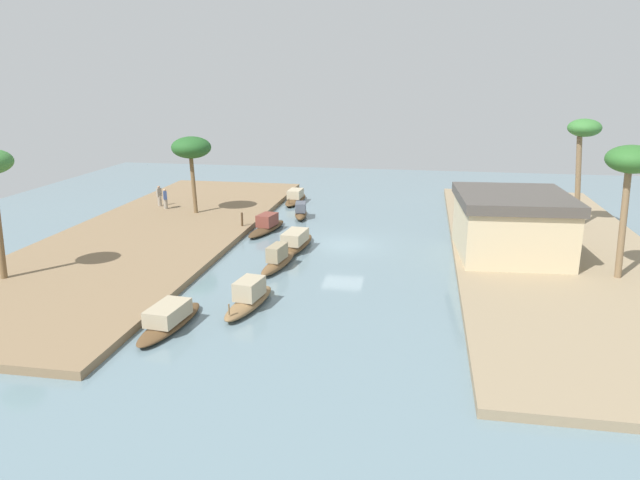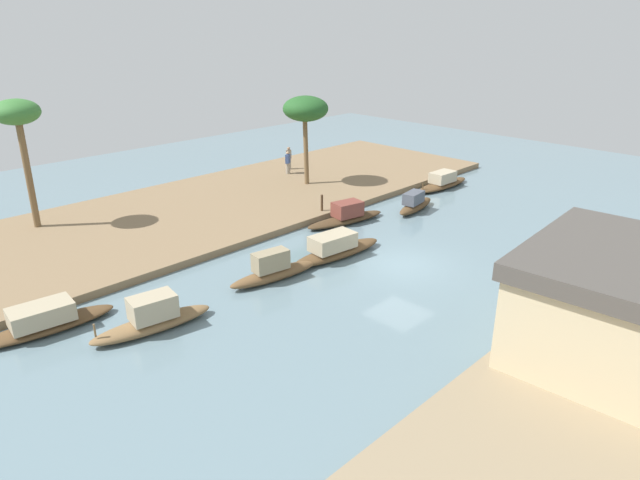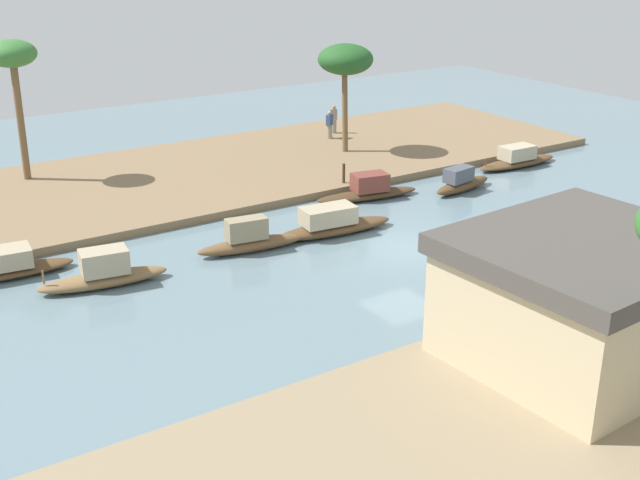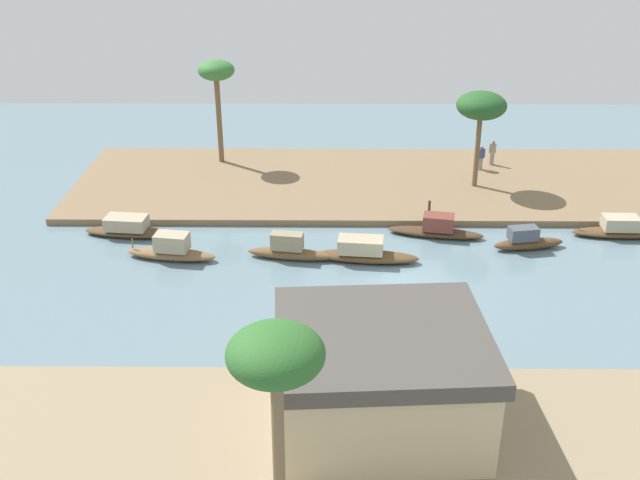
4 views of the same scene
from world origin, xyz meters
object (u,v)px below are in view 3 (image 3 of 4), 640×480
palm_tree_left_near (345,61)px  person_on_near_bank (330,125)px  riverside_building (582,298)px  sampan_with_red_awning (517,159)px  sampan_open_hull (3,267)px  sampan_upstream_small (462,182)px  sampan_near_left_bank (104,273)px  sampan_midstream (368,190)px  mooring_post (344,173)px  sampan_downstream_large (332,223)px  person_by_mooring (334,120)px  sampan_with_tall_canopy (250,240)px  palm_tree_left_far (12,60)px

palm_tree_left_near → person_on_near_bank: bearing=-107.0°
palm_tree_left_near → riverside_building: 22.87m
sampan_with_red_awning → sampan_open_hull: (25.47, 0.14, 0.03)m
sampan_upstream_small → palm_tree_left_near: size_ratio=0.66×
sampan_near_left_bank → sampan_midstream: (-13.22, -2.71, -0.07)m
mooring_post → palm_tree_left_near: (-3.25, -4.65, 4.28)m
sampan_upstream_small → sampan_open_hull: 20.33m
sampan_downstream_large → sampan_upstream_small: bearing=-164.5°
sampan_with_red_awning → riverside_building: 20.47m
person_on_near_bank → person_by_mooring: 1.27m
person_on_near_bank → palm_tree_left_near: (0.81, 2.67, 4.00)m
palm_tree_left_near → person_by_mooring: bearing=-115.6°
palm_tree_left_near → sampan_with_red_awning: bearing=136.0°
sampan_downstream_large → sampan_with_tall_canopy: 3.65m
person_on_near_bank → person_by_mooring: bearing=15.3°
person_on_near_bank → sampan_downstream_large: bearing=-152.9°
sampan_open_hull → mooring_post: 15.86m
person_on_near_bank → sampan_with_red_awning: bearing=-87.5°
sampan_with_red_awning → mooring_post: mooring_post is taller
person_by_mooring → palm_tree_left_near: size_ratio=0.28×
sampan_near_left_bank → palm_tree_left_near: bearing=-142.5°
sampan_midstream → riverside_building: riverside_building is taller
person_by_mooring → riverside_building: riverside_building is taller
sampan_with_tall_canopy → palm_tree_left_far: palm_tree_left_far is taller
sampan_with_red_awning → sampan_downstream_large: sampan_downstream_large is taller
sampan_open_hull → person_by_mooring: person_by_mooring is taller
palm_tree_left_near → palm_tree_left_far: palm_tree_left_far is taller
sampan_with_tall_canopy → sampan_upstream_small: (-11.81, -1.18, -0.03)m
person_on_near_bank → person_by_mooring: size_ratio=0.97×
person_on_near_bank → palm_tree_left_near: bearing=-136.8°
palm_tree_left_near → riverside_building: palm_tree_left_near is taller
palm_tree_left_far → mooring_post: bearing=144.9°
person_on_near_bank → sampan_near_left_bank: bearing=-175.5°
sampan_near_left_bank → sampan_with_red_awning: sampan_near_left_bank is taller
sampan_with_tall_canopy → sampan_upstream_small: 11.87m
person_by_mooring → sampan_midstream: bearing=100.2°
sampan_downstream_large → person_on_near_bank: bearing=-117.3°
sampan_downstream_large → riverside_building: bearing=95.4°
sampan_near_left_bank → sampan_upstream_small: 17.58m
person_by_mooring → sampan_downstream_large: bearing=91.9°
palm_tree_left_far → riverside_building: bearing=108.4°
riverside_building → sampan_midstream: bearing=-108.1°
sampan_near_left_bank → riverside_building: riverside_building is taller
person_by_mooring → riverside_building: size_ratio=0.22×
sampan_with_tall_canopy → sampan_with_red_awning: bearing=-162.3°
sampan_midstream → sampan_with_red_awning: bearing=-168.6°
sampan_upstream_small → riverside_building: size_ratio=0.52×
sampan_near_left_bank → sampan_with_red_awning: size_ratio=0.91×
sampan_upstream_small → palm_tree_left_far: palm_tree_left_far is taller
sampan_upstream_small → sampan_near_left_bank: bearing=-5.4°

